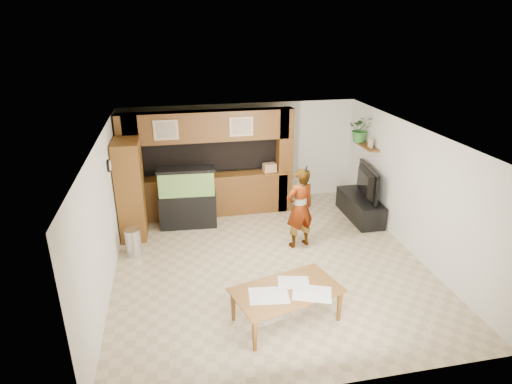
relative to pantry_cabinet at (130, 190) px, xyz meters
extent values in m
plane|color=tan|center=(2.70, -1.72, -1.09)|extent=(6.50, 6.50, 0.00)
plane|color=white|center=(2.70, -1.72, 1.51)|extent=(6.50, 6.50, 0.00)
plane|color=silver|center=(2.70, 1.53, 0.21)|extent=(6.00, 0.00, 6.00)
plane|color=silver|center=(-0.30, -1.72, 0.21)|extent=(0.00, 6.50, 6.50)
plane|color=silver|center=(5.70, -1.72, 0.21)|extent=(0.00, 6.50, 6.50)
cube|color=brown|center=(1.80, 0.73, -0.59)|extent=(3.80, 0.35, 1.00)
cube|color=brown|center=(1.80, 0.73, -0.07)|extent=(3.80, 0.43, 0.04)
cube|color=brown|center=(1.80, 0.73, 1.16)|extent=(3.80, 0.35, 0.70)
cube|color=brown|center=(0.00, 0.73, 0.21)|extent=(0.50, 0.35, 2.60)
cube|color=brown|center=(3.65, 0.73, 0.21)|extent=(0.35, 0.35, 2.60)
cube|color=black|center=(1.80, 1.28, 0.36)|extent=(4.20, 0.45, 0.85)
cube|color=tan|center=(0.85, 0.53, 1.16)|extent=(0.55, 0.03, 0.45)
cube|color=tan|center=(0.85, 0.51, 1.16)|extent=(0.43, 0.01, 0.35)
cube|color=tan|center=(2.55, 0.53, 1.16)|extent=(0.55, 0.03, 0.45)
cube|color=tan|center=(2.55, 0.51, 1.16)|extent=(0.43, 0.01, 0.35)
cylinder|color=black|center=(-0.27, -0.72, 0.81)|extent=(0.04, 0.25, 0.25)
cylinder|color=white|center=(-0.24, -0.72, 0.81)|extent=(0.01, 0.21, 0.21)
cube|color=brown|center=(5.55, 0.23, 0.61)|extent=(0.25, 0.90, 0.04)
cube|color=brown|center=(0.00, 0.00, 0.00)|extent=(0.55, 0.90, 2.19)
cylinder|color=#B2B2B7|center=(0.04, -0.92, -0.80)|extent=(0.32, 0.32, 0.58)
cube|color=black|center=(1.22, 0.23, -0.69)|extent=(1.30, 0.49, 0.81)
cube|color=#378234|center=(1.22, 0.23, 0.00)|extent=(1.24, 0.45, 0.56)
cube|color=black|center=(1.22, 0.23, 0.31)|extent=(1.30, 0.49, 0.06)
cube|color=black|center=(5.35, -0.14, -0.82)|extent=(0.60, 1.63, 0.54)
imported|color=black|center=(5.35, -0.14, -0.17)|extent=(0.35, 1.35, 0.77)
cube|color=tan|center=(5.55, 0.04, 0.73)|extent=(0.06, 0.16, 0.22)
imported|color=#32722D|center=(5.52, 0.56, 0.95)|extent=(0.72, 0.67, 0.65)
imported|color=#957852|center=(3.48, -1.20, -0.22)|extent=(0.73, 0.57, 1.75)
cylinder|color=black|center=(3.53, -1.36, 0.69)|extent=(0.03, 0.09, 0.15)
imported|color=brown|center=(2.57, -3.59, -0.80)|extent=(1.87, 1.35, 0.59)
cube|color=silver|center=(2.25, -3.66, -0.50)|extent=(0.66, 0.51, 0.01)
cube|color=silver|center=(2.92, -3.74, -0.50)|extent=(0.71, 0.61, 0.01)
cube|color=silver|center=(2.72, -3.39, -0.50)|extent=(0.56, 0.46, 0.01)
cube|color=#A77E5B|center=(3.27, 0.73, 0.05)|extent=(0.34, 0.25, 0.21)
camera|label=1|loc=(0.97, -9.00, 3.43)|focal=30.00mm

